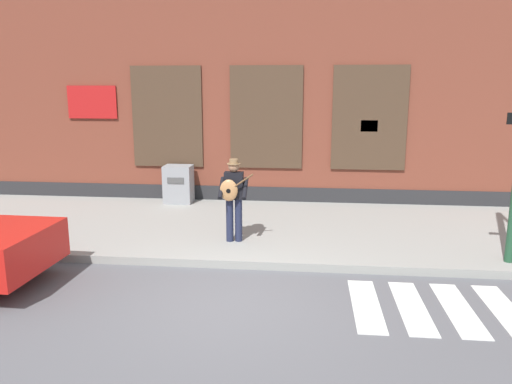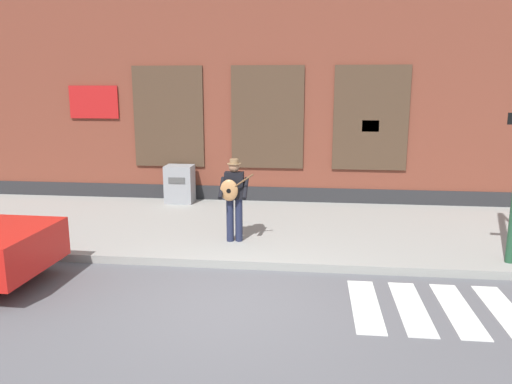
{
  "view_description": "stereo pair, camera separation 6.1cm",
  "coord_description": "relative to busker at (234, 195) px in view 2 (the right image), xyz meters",
  "views": [
    {
      "loc": [
        1.17,
        -7.09,
        3.31
      ],
      "look_at": [
        0.22,
        1.78,
        1.4
      ],
      "focal_mm": 35.0,
      "sensor_mm": 36.0,
      "label": 1
    },
    {
      "loc": [
        1.23,
        -7.08,
        3.31
      ],
      "look_at": [
        0.22,
        1.78,
        1.4
      ],
      "focal_mm": 35.0,
      "sensor_mm": 36.0,
      "label": 2
    }
  ],
  "objects": [
    {
      "name": "ground_plane",
      "position": [
        0.34,
        -2.66,
        -1.14
      ],
      "size": [
        160.0,
        160.0,
        0.0
      ],
      "primitive_type": "plane",
      "color": "#56565B"
    },
    {
      "name": "busker",
      "position": [
        0.0,
        0.0,
        0.0
      ],
      "size": [
        0.71,
        0.52,
        1.71
      ],
      "color": "#1E233D",
      "rests_on": "sidewalk"
    },
    {
      "name": "building_backdrop",
      "position": [
        0.34,
        5.76,
        2.72
      ],
      "size": [
        28.0,
        4.06,
        7.71
      ],
      "color": "brown",
      "rests_on": "ground"
    },
    {
      "name": "utility_box",
      "position": [
        -2.02,
        3.31,
        -0.47
      ],
      "size": [
        0.75,
        0.61,
        1.02
      ],
      "color": "gray",
      "rests_on": "sidewalk"
    },
    {
      "name": "sidewalk",
      "position": [
        0.34,
        1.29,
        -1.06
      ],
      "size": [
        28.0,
        4.94,
        0.15
      ],
      "color": "gray",
      "rests_on": "ground"
    }
  ]
}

